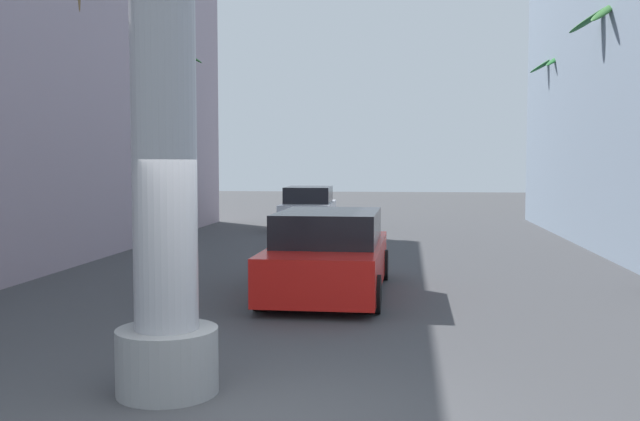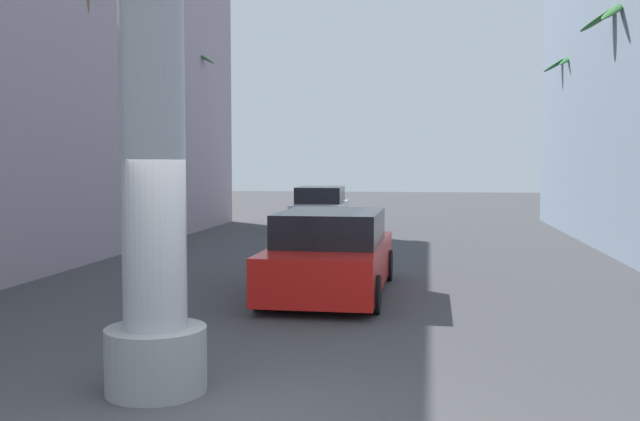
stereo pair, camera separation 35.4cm
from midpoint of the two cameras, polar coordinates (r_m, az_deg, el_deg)
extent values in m
plane|color=#424244|center=(16.65, 2.99, -4.68)|extent=(88.12, 88.12, 0.00)
cylinder|color=gray|center=(7.99, -11.71, -11.59)|extent=(1.09, 1.09, 0.70)
cylinder|color=black|center=(15.26, -1.07, -4.24)|extent=(0.22, 0.64, 0.64)
cylinder|color=black|center=(15.05, 6.04, -4.37)|extent=(0.22, 0.64, 0.64)
cylinder|color=black|center=(12.01, -3.92, -6.46)|extent=(0.22, 0.64, 0.64)
cylinder|color=black|center=(11.74, 5.16, -6.71)|extent=(0.22, 0.64, 0.64)
cube|color=red|center=(13.44, 1.63, -4.31)|extent=(2.02, 4.82, 0.80)
cube|color=black|center=(13.36, 1.64, -1.33)|extent=(1.85, 2.65, 0.60)
cylinder|color=black|center=(28.65, -0.98, -0.45)|extent=(0.25, 0.65, 0.64)
cylinder|color=black|center=(28.48, 2.46, -0.48)|extent=(0.25, 0.65, 0.64)
cylinder|color=black|center=(25.58, -1.88, -0.97)|extent=(0.25, 0.65, 0.64)
cylinder|color=black|center=(25.38, 1.97, -1.01)|extent=(0.25, 0.65, 0.64)
cube|color=silver|center=(26.99, 0.41, -0.20)|extent=(1.99, 4.52, 0.80)
cube|color=black|center=(26.95, 0.41, 1.28)|extent=(1.77, 2.51, 0.60)
cylinder|color=brown|center=(27.47, 20.83, 5.14)|extent=(0.52, 0.49, 6.42)
ellipsoid|color=#2C692D|center=(27.97, 22.47, 11.26)|extent=(1.57, 0.64, 0.75)
ellipsoid|color=#2C602D|center=(28.41, 21.37, 11.09)|extent=(1.01, 1.48, 0.85)
ellipsoid|color=#20612D|center=(27.84, 19.27, 11.29)|extent=(1.50, 0.96, 0.86)
ellipsoid|color=#246F2D|center=(26.98, 19.95, 11.55)|extent=(1.32, 1.31, 0.82)
ellipsoid|color=#23752D|center=(26.96, 21.79, 11.61)|extent=(0.81, 1.59, 0.69)
cylinder|color=brown|center=(26.74, -11.19, 5.66)|extent=(0.42, 0.48, 6.70)
ellipsoid|color=#2D642D|center=(26.80, -9.53, 12.33)|extent=(1.43, 0.42, 0.89)
ellipsoid|color=#285D2D|center=(27.67, -10.22, 12.23)|extent=(0.73, 1.56, 0.64)
ellipsoid|color=#2A6C2D|center=(27.68, -12.12, 12.27)|extent=(1.46, 1.19, 0.55)
ellipsoid|color=#1F752D|center=(26.78, -12.80, 12.30)|extent=(1.34, 1.17, 0.88)
ellipsoid|color=#25752D|center=(26.25, -11.14, 12.66)|extent=(0.87, 1.54, 0.66)
cylinder|color=brown|center=(20.07, 24.28, 5.77)|extent=(0.82, 0.50, 6.53)
ellipsoid|color=#305D2D|center=(21.32, 24.22, 14.05)|extent=(0.77, 1.38, 0.61)
ellipsoid|color=#255C2D|center=(20.84, 22.21, 14.20)|extent=(1.28, 0.97, 0.76)
ellipsoid|color=#316C2D|center=(20.04, 23.12, 14.61)|extent=(1.15, 1.17, 0.76)
cylinder|color=brown|center=(18.61, -18.09, 9.59)|extent=(0.91, 0.90, 8.80)
camera|label=1|loc=(0.18, -89.15, 0.06)|focal=40.00mm
camera|label=2|loc=(0.18, 90.85, -0.06)|focal=40.00mm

